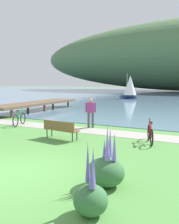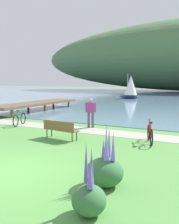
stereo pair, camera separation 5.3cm
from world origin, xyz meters
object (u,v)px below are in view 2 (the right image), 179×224
Objects in this scene: person_at_shoreline at (91,111)px; sailboat_mid_bay at (130,87)px; bicycle_leaning_near_bench at (20,119)px; bicycle_beside_path at (150,134)px; park_bench_near_camera at (60,128)px.

sailboat_mid_bay reaches higher than person_at_shoreline.
bicycle_leaning_near_bench and bicycle_beside_path have the same top height.
bicycle_leaning_near_bench is 24.88m from sailboat_mid_bay.
sailboat_mid_bay is at bearing 109.16° from bicycle_beside_path.
bicycle_leaning_near_bench is 0.99× the size of person_at_shoreline.
park_bench_near_camera is 4.07m from bicycle_beside_path.
sailboat_mid_bay reaches higher than park_bench_near_camera.
bicycle_leaning_near_bench is 8.14m from bicycle_beside_path.
person_at_shoreline reaches higher than park_bench_near_camera.
sailboat_mid_bay is (-4.95, 23.50, 0.88)m from person_at_shoreline.
bicycle_leaning_near_bench is at bearing -162.57° from person_at_shoreline.
park_bench_near_camera is at bearing -89.61° from person_at_shoreline.
sailboat_mid_bay reaches higher than bicycle_beside_path.
person_at_shoreline is (-3.89, 1.97, 0.58)m from bicycle_beside_path.
bicycle_beside_path is at bearing -26.87° from person_at_shoreline.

